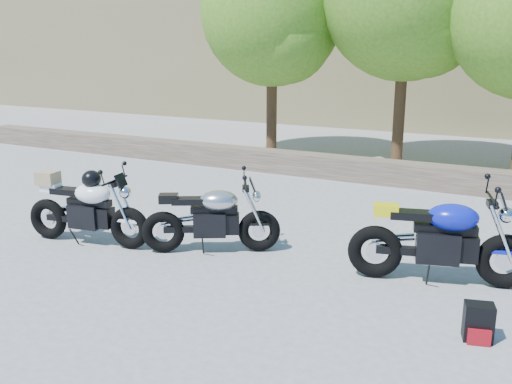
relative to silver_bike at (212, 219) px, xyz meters
The scene contains 7 objects.
ground 0.54m from the silver_bike, 61.60° to the right, with size 90.00×90.00×0.00m, color gray.
stone_wall 5.32m from the silver_bike, 88.93° to the left, with size 22.00×0.55×0.50m, color #4B3E32.
tree_decid_left 7.97m from the silver_bike, 108.26° to the left, with size 3.67×3.67×5.62m.
silver_bike is the anchor object (origin of this frame).
white_bike 1.96m from the silver_bike, 163.56° to the right, with size 2.08×0.66×1.15m.
blue_bike 3.17m from the silver_bike, ahead, with size 2.25×0.87×1.15m.
backpack 3.91m from the silver_bike, 14.42° to the right, with size 0.33×0.31×0.40m.
Camera 1 is at (4.06, -6.56, 2.97)m, focal length 40.00 mm.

